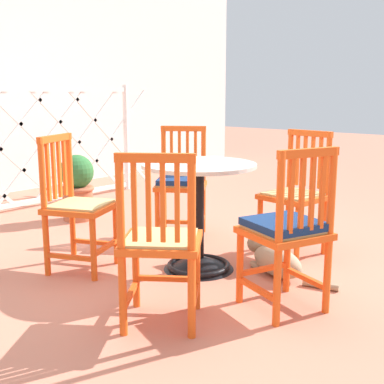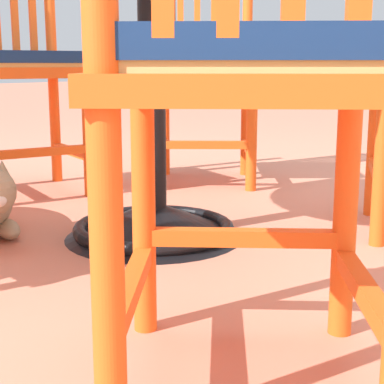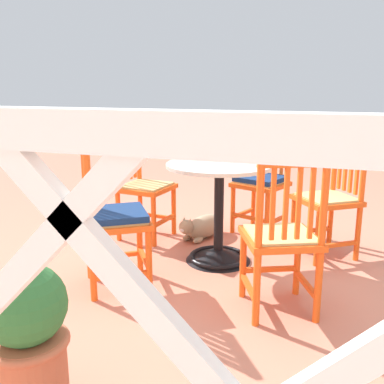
% 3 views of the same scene
% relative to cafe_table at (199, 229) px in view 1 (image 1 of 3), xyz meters
% --- Properties ---
extents(ground_plane, '(24.00, 24.00, 0.00)m').
position_rel_cafe_table_xyz_m(ground_plane, '(-0.14, 0.04, -0.28)').
color(ground_plane, '#C6755B').
extents(lattice_fence_panel, '(3.51, 0.06, 1.28)m').
position_rel_cafe_table_xyz_m(lattice_fence_panel, '(0.22, 2.54, 0.36)').
color(lattice_fence_panel, white).
rests_on(lattice_fence_panel, ground_plane).
extents(cafe_table, '(0.76, 0.76, 0.73)m').
position_rel_cafe_table_xyz_m(cafe_table, '(0.00, 0.00, 0.00)').
color(cafe_table, black).
rests_on(cafe_table, ground_plane).
extents(orange_chair_by_planter, '(0.56, 0.56, 0.91)m').
position_rel_cafe_table_xyz_m(orange_chair_by_planter, '(0.52, 0.62, 0.16)').
color(orange_chair_by_planter, '#EA5619').
rests_on(orange_chair_by_planter, ground_plane).
extents(orange_chair_near_fence, '(0.53, 0.53, 0.91)m').
position_rel_cafe_table_xyz_m(orange_chair_near_fence, '(-0.53, 0.62, 0.15)').
color(orange_chair_near_fence, '#EA5619').
rests_on(orange_chair_near_fence, ground_plane).
extents(orange_chair_tucked_in, '(0.56, 0.56, 0.91)m').
position_rel_cafe_table_xyz_m(orange_chair_tucked_in, '(-0.76, -0.38, 0.15)').
color(orange_chair_tucked_in, '#EA5619').
rests_on(orange_chair_tucked_in, ground_plane).
extents(orange_chair_facing_out, '(0.52, 0.52, 0.91)m').
position_rel_cafe_table_xyz_m(orange_chair_facing_out, '(-0.18, -0.77, 0.16)').
color(orange_chair_facing_out, '#EA5619').
rests_on(orange_chair_facing_out, ground_plane).
extents(orange_chair_at_corner, '(0.45, 0.45, 0.91)m').
position_rel_cafe_table_xyz_m(orange_chair_at_corner, '(0.74, -0.31, 0.15)').
color(orange_chair_at_corner, '#EA5619').
rests_on(orange_chair_at_corner, ground_plane).
extents(tabby_cat, '(0.35, 0.74, 0.23)m').
position_rel_cafe_table_xyz_m(tabby_cat, '(0.26, -0.44, -0.19)').
color(tabby_cat, '#9E896B').
rests_on(tabby_cat, ground_plane).
extents(terracotta_planter, '(0.32, 0.32, 0.62)m').
position_rel_cafe_table_xyz_m(terracotta_planter, '(0.29, 1.74, 0.04)').
color(terracotta_planter, '#B25B3D').
rests_on(terracotta_planter, ground_plane).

